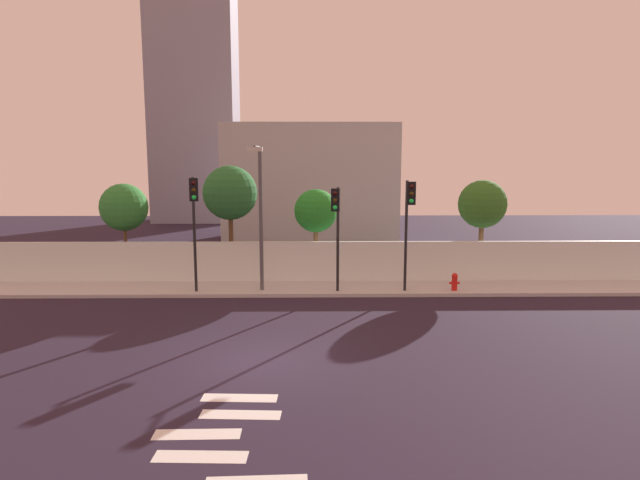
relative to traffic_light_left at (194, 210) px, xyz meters
The scene contains 15 objects.
ground_plane 8.47m from the traffic_light_left, 64.65° to the right, with size 80.00×80.00×0.00m, color #261C2C.
sidewalk 5.00m from the traffic_light_left, 21.28° to the left, with size 36.00×2.40×0.15m, color #B6B6B6.
perimeter_wall 4.90m from the traffic_light_left, 38.06° to the left, with size 36.00×0.18×1.80m, color silver.
crosswalk_marking 11.97m from the traffic_light_left, 75.01° to the right, with size 3.20×3.91×0.01m.
traffic_light_left is the anchor object (origin of this frame).
traffic_light_center 8.59m from the traffic_light_left, ahead, with size 0.35×1.51×4.62m.
traffic_light_right 5.71m from the traffic_light_left, ahead, with size 0.39×1.19×4.35m.
street_lamp_curbside 2.64m from the traffic_light_left, 12.57° to the left, with size 0.61×1.78×6.01m.
fire_hydrant 11.17m from the traffic_light_left, ahead, with size 0.44×0.26×0.74m.
roadside_tree_leftmost 5.53m from the traffic_light_left, 137.65° to the left, with size 2.22×2.22×4.53m.
roadside_tree_midleft 3.85m from the traffic_light_left, 76.65° to the left, with size 2.54×2.54×5.36m.
roadside_tree_midright 6.16m from the traffic_light_left, 37.32° to the left, with size 2.04×2.04×4.26m.
roadside_tree_rightmost 13.28m from the traffic_light_left, 16.29° to the left, with size 2.26×2.26×4.68m.
low_building_distant 17.20m from the traffic_light_left, 74.49° to the left, with size 11.78×6.00×8.03m, color #AEAEAE.
tower_on_skyline 31.07m from the traffic_light_left, 101.69° to the left, with size 7.50×5.00×28.61m, color gray.
Camera 1 is at (1.45, -14.48, 5.60)m, focal length 30.15 mm.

